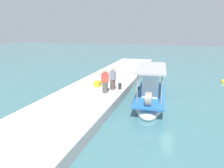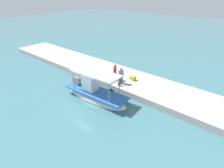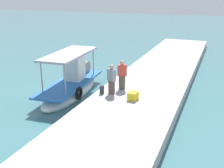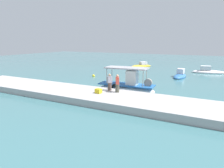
# 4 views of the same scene
# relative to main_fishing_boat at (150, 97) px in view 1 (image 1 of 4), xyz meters

# --- Properties ---
(ground_plane) EXTENTS (120.00, 120.00, 0.00)m
(ground_plane) POSITION_rel_main_fishing_boat_xyz_m (0.48, 0.43, -0.49)
(ground_plane) COLOR #3E7076
(dock_quay) EXTENTS (36.00, 4.59, 0.61)m
(dock_quay) POSITION_rel_main_fishing_boat_xyz_m (0.48, -4.23, -0.19)
(dock_quay) COLOR #ACA8A8
(dock_quay) RESTS_ON ground_plane
(main_fishing_boat) EXTENTS (6.24, 2.24, 2.87)m
(main_fishing_boat) POSITION_rel_main_fishing_boat_xyz_m (0.00, 0.00, 0.00)
(main_fishing_boat) COLOR white
(main_fishing_boat) RESTS_ON ground_plane
(fisherman_near_bollard) EXTENTS (0.51, 0.53, 1.65)m
(fisherman_near_bollard) POSITION_rel_main_fishing_boat_xyz_m (0.34, -3.10, 0.86)
(fisherman_near_bollard) COLOR #4F4E41
(fisherman_near_bollard) RESTS_ON dock_quay
(fisherman_by_crate) EXTENTS (0.49, 0.52, 1.61)m
(fisherman_by_crate) POSITION_rel_main_fishing_boat_xyz_m (-0.59, -2.84, 0.84)
(fisherman_by_crate) COLOR brown
(fisherman_by_crate) RESTS_ON dock_quay
(mooring_bollard) EXTENTS (0.24, 0.24, 0.45)m
(mooring_bollard) POSITION_rel_main_fishing_boat_xyz_m (-0.80, -2.35, 0.34)
(mooring_bollard) COLOR #2D2D33
(mooring_bollard) RESTS_ON dock_quay
(cargo_crate) EXTENTS (0.58, 0.49, 0.41)m
(cargo_crate) POSITION_rel_main_fishing_boat_xyz_m (-1.02, -4.20, 0.32)
(cargo_crate) COLOR gold
(cargo_crate) RESTS_ON dock_quay
(marker_buoy) EXTENTS (0.42, 0.42, 0.42)m
(marker_buoy) POSITION_rel_main_fishing_boat_xyz_m (-7.97, 5.94, -0.41)
(marker_buoy) COLOR yellow
(marker_buoy) RESTS_ON ground_plane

